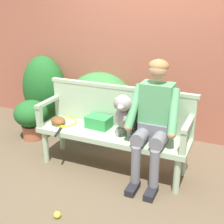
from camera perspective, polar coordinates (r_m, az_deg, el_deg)
The scene contains 15 objects.
ground_plane at distance 3.72m, azimuth 0.00°, elevation -10.33°, with size 40.00×40.00×0.00m, color brown.
brick_garden_fence at distance 4.45m, azimuth 6.85°, elevation 11.97°, with size 8.00×0.30×2.50m, color #9E5642.
hedge_bush_far_left at distance 4.51m, azimuth -2.24°, elevation 1.74°, with size 1.01×0.82×0.91m, color #337538.
hedge_bush_far_right at distance 5.04m, azimuth -12.48°, elevation 4.26°, with size 0.71×0.61×1.06m, color #1E5B23.
garden_bench at distance 3.53m, azimuth 0.00°, elevation -4.72°, with size 1.77×0.49×0.46m.
bench_backrest at distance 3.59m, azimuth 1.38°, elevation 1.18°, with size 1.81×0.06×0.50m.
bench_armrest_left_end at distance 3.76m, azimuth -12.45°, elevation 0.71°, with size 0.06×0.49×0.28m.
bench_armrest_right_end at distance 3.13m, azimuth 13.72°, elevation -3.58°, with size 0.06×0.49×0.28m.
person_seated at distance 3.24m, azimuth 7.85°, elevation -0.96°, with size 0.56×0.64×1.33m.
dog_on_bench at distance 3.36m, azimuth 2.51°, elevation -0.31°, with size 0.28×0.51×0.50m.
tennis_racket at distance 3.78m, azimuth -8.88°, elevation -2.02°, with size 0.36×0.58×0.03m.
baseball_glove at distance 3.76m, azimuth -10.00°, elevation -1.61°, with size 0.22×0.17×0.09m, color brown.
sports_bag at distance 3.61m, azimuth -2.49°, elevation -1.84°, with size 0.28×0.20×0.14m, color #2D8E42.
tennis_ball at distance 3.02m, azimuth -10.18°, elevation -18.35°, with size 0.07×0.07×0.07m, color #CCDB33.
potted_plant at distance 4.45m, azimuth -14.81°, elevation -0.82°, with size 0.48×0.48×0.57m.
Camera 1 is at (1.28, -2.92, 1.93)m, focal length 48.99 mm.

